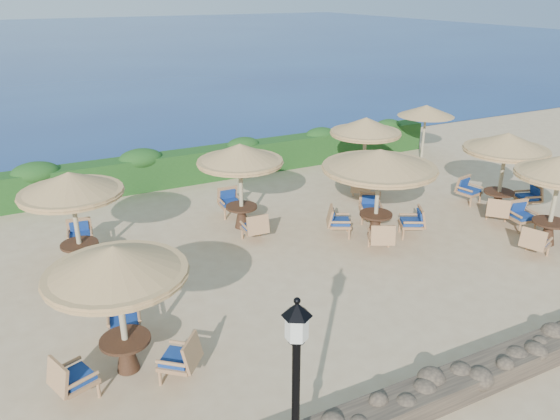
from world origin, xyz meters
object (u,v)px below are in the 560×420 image
object	(u,v)px
cafe_set_1	(379,174)
cafe_set_5	(365,137)
extra_parasol	(426,111)
cafe_set_3	(72,198)
cafe_set_4	(240,166)
cafe_set_0	(118,285)
cafe_set_6	(505,157)
lamp_post	(296,416)
cafe_set_2	(558,185)

from	to	relation	value
cafe_set_1	cafe_set_5	bearing A→B (deg)	60.26
extra_parasol	cafe_set_3	size ratio (longest dim) A/B	0.84
cafe_set_4	cafe_set_0	bearing A→B (deg)	-131.72
extra_parasol	cafe_set_5	xyz separation A→B (m)	(-4.17, -1.65, -0.22)
cafe_set_0	cafe_set_6	world-z (taller)	same
lamp_post	cafe_set_1	bearing A→B (deg)	46.86
cafe_set_3	cafe_set_5	xyz separation A→B (m)	(10.06, 1.63, -0.02)
cafe_set_1	cafe_set_4	world-z (taller)	same
extra_parasol	cafe_set_4	size ratio (longest dim) A/B	0.85
cafe_set_2	cafe_set_3	world-z (taller)	same
lamp_post	cafe_set_4	size ratio (longest dim) A/B	1.17
cafe_set_2	cafe_set_4	bearing A→B (deg)	145.45
cafe_set_5	cafe_set_6	xyz separation A→B (m)	(2.69, -3.79, -0.07)
cafe_set_3	cafe_set_4	size ratio (longest dim) A/B	1.01
cafe_set_3	cafe_set_6	size ratio (longest dim) A/B	1.03
lamp_post	cafe_set_5	distance (m)	13.36
cafe_set_3	cafe_set_6	xyz separation A→B (m)	(12.75, -2.16, -0.09)
cafe_set_4	cafe_set_6	size ratio (longest dim) A/B	1.02
cafe_set_6	cafe_set_3	bearing A→B (deg)	170.38
cafe_set_1	cafe_set_3	bearing A→B (deg)	167.04
cafe_set_2	cafe_set_6	xyz separation A→B (m)	(0.62, 2.42, 0.07)
cafe_set_2	cafe_set_3	xyz separation A→B (m)	(-12.12, 4.58, 0.16)
cafe_set_1	cafe_set_2	world-z (taller)	same
cafe_set_0	cafe_set_5	distance (m)	11.77
extra_parasol	cafe_set_4	distance (m)	9.86
cafe_set_5	extra_parasol	bearing A→B (deg)	21.54
lamp_post	cafe_set_0	size ratio (longest dim) A/B	1.20
cafe_set_5	cafe_set_2	bearing A→B (deg)	-71.58
lamp_post	cafe_set_4	bearing A→B (deg)	71.10
cafe_set_0	cafe_set_2	bearing A→B (deg)	0.65
cafe_set_0	cafe_set_4	bearing A→B (deg)	48.28
cafe_set_0	cafe_set_5	size ratio (longest dim) A/B	1.03
cafe_set_3	lamp_post	bearing A→B (deg)	-79.44
cafe_set_2	cafe_set_6	distance (m)	2.50
lamp_post	cafe_set_6	bearing A→B (deg)	30.56
cafe_set_4	cafe_set_6	xyz separation A→B (m)	(7.97, -2.64, -0.08)
cafe_set_2	cafe_set_6	world-z (taller)	same
lamp_post	cafe_set_1	size ratio (longest dim) A/B	1.00
lamp_post	cafe_set_5	xyz separation A→B (m)	(8.43, 10.35, 0.40)
extra_parasol	cafe_set_0	xyz separation A→B (m)	(-14.08, -7.99, -0.30)
cafe_set_6	cafe_set_0	bearing A→B (deg)	-168.54
cafe_set_1	cafe_set_5	size ratio (longest dim) A/B	1.25
lamp_post	cafe_set_2	distance (m)	11.29
lamp_post	cafe_set_6	xyz separation A→B (m)	(11.12, 6.57, 0.33)
lamp_post	cafe_set_2	bearing A→B (deg)	21.56
cafe_set_2	extra_parasol	bearing A→B (deg)	75.01
extra_parasol	cafe_set_2	xyz separation A→B (m)	(-2.10, -7.85, -0.36)
cafe_set_1	lamp_post	bearing A→B (deg)	-133.14
cafe_set_0	cafe_set_4	xyz separation A→B (m)	(4.63, 5.19, 0.10)
cafe_set_0	cafe_set_3	xyz separation A→B (m)	(-0.15, 4.72, 0.10)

